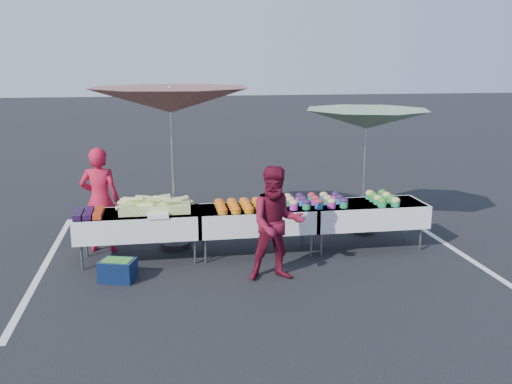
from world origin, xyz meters
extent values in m
plane|color=black|center=(0.00, 0.00, 0.00)|extent=(80.00, 80.00, 0.00)
cube|color=silver|center=(-3.20, 0.00, 0.00)|extent=(0.10, 5.00, 0.00)
cube|color=silver|center=(3.20, 0.00, 0.00)|extent=(0.10, 5.00, 0.00)
cube|color=white|center=(-1.80, 0.00, 0.73)|extent=(1.80, 0.75, 0.04)
cube|color=white|center=(-1.80, 0.00, 0.57)|extent=(1.86, 0.81, 0.36)
cylinder|color=slate|center=(-2.62, -0.29, 0.20)|extent=(0.04, 0.04, 0.39)
cylinder|color=slate|center=(-2.62, 0.29, 0.20)|extent=(0.04, 0.04, 0.39)
cylinder|color=slate|center=(-0.98, -0.29, 0.20)|extent=(0.04, 0.04, 0.39)
cylinder|color=slate|center=(-0.98, 0.29, 0.20)|extent=(0.04, 0.04, 0.39)
cube|color=white|center=(0.00, 0.00, 0.73)|extent=(1.80, 0.75, 0.04)
cube|color=white|center=(0.00, 0.00, 0.57)|extent=(1.86, 0.81, 0.36)
cylinder|color=slate|center=(-0.82, -0.29, 0.20)|extent=(0.04, 0.04, 0.39)
cylinder|color=slate|center=(-0.82, 0.29, 0.20)|extent=(0.04, 0.04, 0.39)
cylinder|color=slate|center=(0.82, -0.29, 0.20)|extent=(0.04, 0.04, 0.39)
cylinder|color=slate|center=(0.82, 0.29, 0.20)|extent=(0.04, 0.04, 0.39)
cube|color=white|center=(1.80, 0.00, 0.73)|extent=(1.80, 0.75, 0.04)
cube|color=white|center=(1.80, 0.00, 0.57)|extent=(1.86, 0.81, 0.36)
cylinder|color=slate|center=(0.98, -0.29, 0.20)|extent=(0.04, 0.04, 0.39)
cylinder|color=slate|center=(0.98, 0.29, 0.20)|extent=(0.04, 0.04, 0.39)
cylinder|color=slate|center=(2.62, -0.29, 0.20)|extent=(0.04, 0.04, 0.39)
cylinder|color=slate|center=(2.62, 0.29, 0.20)|extent=(0.04, 0.04, 0.39)
cube|color=black|center=(-2.65, -0.27, 0.79)|extent=(0.12, 0.12, 0.08)
cube|color=black|center=(-2.65, -0.13, 0.79)|extent=(0.12, 0.12, 0.08)
cube|color=black|center=(-2.65, 0.01, 0.79)|extent=(0.12, 0.12, 0.08)
cube|color=black|center=(-2.65, 0.15, 0.79)|extent=(0.12, 0.12, 0.08)
cube|color=black|center=(-2.51, -0.27, 0.79)|extent=(0.12, 0.12, 0.08)
cube|color=black|center=(-2.51, -0.13, 0.79)|extent=(0.12, 0.12, 0.08)
cube|color=black|center=(-2.51, 0.01, 0.79)|extent=(0.12, 0.12, 0.08)
cube|color=black|center=(-2.51, 0.15, 0.79)|extent=(0.12, 0.12, 0.08)
cube|color=#9F2C11|center=(-2.37, -0.27, 0.79)|extent=(0.12, 0.12, 0.08)
cube|color=#9F2C11|center=(-2.37, -0.13, 0.79)|extent=(0.12, 0.12, 0.08)
cube|color=#9F2C11|center=(-2.37, 0.01, 0.79)|extent=(0.12, 0.12, 0.08)
cube|color=#9F2C11|center=(-2.37, 0.15, 0.79)|extent=(0.12, 0.12, 0.08)
cube|color=#A8C766|center=(-1.55, 0.05, 0.82)|extent=(1.05, 0.55, 0.14)
cylinder|color=#A8C766|center=(-1.25, 0.20, 0.85)|extent=(0.27, 0.09, 0.10)
cylinder|color=#A8C766|center=(-1.93, 0.10, 0.92)|extent=(0.27, 0.14, 0.07)
cylinder|color=#A8C766|center=(-1.44, -0.06, 0.97)|extent=(0.27, 0.14, 0.09)
cylinder|color=#A8C766|center=(-1.97, 0.08, 0.87)|extent=(0.27, 0.15, 0.10)
cylinder|color=#A8C766|center=(-1.73, -0.01, 0.91)|extent=(0.27, 0.15, 0.08)
cylinder|color=#A8C766|center=(-1.59, 0.09, 0.94)|extent=(0.27, 0.10, 0.10)
cylinder|color=#A8C766|center=(-1.59, -0.03, 0.94)|extent=(0.27, 0.07, 0.08)
cylinder|color=#A8C766|center=(-1.68, -0.13, 0.90)|extent=(0.27, 0.14, 0.09)
cylinder|color=#A8C766|center=(-1.71, 0.25, 0.92)|extent=(0.27, 0.12, 0.08)
cylinder|color=#A8C766|center=(-1.09, 0.14, 0.87)|extent=(0.27, 0.16, 0.08)
cylinder|color=#A8C766|center=(-1.86, 0.01, 0.92)|extent=(0.27, 0.11, 0.07)
cylinder|color=#A8C766|center=(-1.64, -0.18, 0.85)|extent=(0.27, 0.10, 0.07)
cylinder|color=#A8C766|center=(-1.44, 0.19, 0.93)|extent=(0.27, 0.12, 0.08)
cylinder|color=#A8C766|center=(-1.98, -0.17, 0.90)|extent=(0.27, 0.15, 0.08)
cylinder|color=#A8C766|center=(-1.89, 0.09, 0.94)|extent=(0.27, 0.10, 0.08)
cylinder|color=#A8C766|center=(-1.34, 0.00, 0.90)|extent=(0.27, 0.16, 0.10)
cylinder|color=#A8C766|center=(-1.83, -0.02, 0.97)|extent=(0.27, 0.12, 0.09)
cylinder|color=#A8C766|center=(-1.28, -0.18, 0.95)|extent=(0.27, 0.09, 0.07)
cylinder|color=#A8C766|center=(-1.22, -0.15, 0.88)|extent=(0.27, 0.10, 0.09)
cylinder|color=#A8C766|center=(-1.30, -0.09, 0.87)|extent=(0.27, 0.12, 0.09)
cylinder|color=#A8C766|center=(-1.45, 0.28, 0.86)|extent=(0.27, 0.10, 0.08)
cylinder|color=#A8C766|center=(-1.17, 0.03, 0.93)|extent=(0.27, 0.14, 0.10)
cylinder|color=#A8C766|center=(-1.24, 0.25, 0.86)|extent=(0.27, 0.12, 0.07)
cube|color=white|center=(-1.50, -0.30, 0.78)|extent=(0.30, 0.25, 0.05)
cylinder|color=#C37B15|center=(-0.55, -0.28, 0.78)|extent=(0.15, 0.15, 0.05)
ellipsoid|color=orange|center=(-0.55, -0.28, 0.81)|extent=(0.15, 0.15, 0.08)
cylinder|color=#C37B15|center=(-0.55, -0.10, 0.78)|extent=(0.15, 0.15, 0.05)
ellipsoid|color=orange|center=(-0.55, -0.10, 0.81)|extent=(0.15, 0.15, 0.08)
cylinder|color=#C37B15|center=(-0.55, 0.08, 0.78)|extent=(0.15, 0.15, 0.05)
ellipsoid|color=orange|center=(-0.55, 0.08, 0.81)|extent=(0.15, 0.15, 0.08)
cylinder|color=#C37B15|center=(-0.55, 0.26, 0.78)|extent=(0.15, 0.15, 0.05)
ellipsoid|color=orange|center=(-0.55, 0.26, 0.81)|extent=(0.15, 0.15, 0.08)
cylinder|color=#C37B15|center=(-0.35, -0.28, 0.78)|extent=(0.15, 0.15, 0.05)
ellipsoid|color=orange|center=(-0.35, -0.28, 0.81)|extent=(0.15, 0.15, 0.08)
cylinder|color=#C37B15|center=(-0.35, -0.10, 0.78)|extent=(0.15, 0.15, 0.05)
ellipsoid|color=orange|center=(-0.35, -0.10, 0.81)|extent=(0.15, 0.15, 0.08)
cylinder|color=#C37B15|center=(-0.35, 0.08, 0.78)|extent=(0.15, 0.15, 0.05)
ellipsoid|color=orange|center=(-0.35, 0.08, 0.81)|extent=(0.15, 0.15, 0.08)
cylinder|color=#C37B15|center=(-0.35, 0.26, 0.78)|extent=(0.15, 0.15, 0.05)
ellipsoid|color=orange|center=(-0.35, 0.26, 0.81)|extent=(0.15, 0.15, 0.08)
cylinder|color=#C37B15|center=(-0.15, -0.28, 0.78)|extent=(0.15, 0.15, 0.05)
ellipsoid|color=orange|center=(-0.15, -0.28, 0.81)|extent=(0.15, 0.15, 0.08)
cylinder|color=#C37B15|center=(-0.15, -0.10, 0.78)|extent=(0.15, 0.15, 0.05)
ellipsoid|color=orange|center=(-0.15, -0.10, 0.81)|extent=(0.15, 0.15, 0.08)
cylinder|color=#C37B15|center=(-0.15, 0.08, 0.78)|extent=(0.15, 0.15, 0.05)
ellipsoid|color=orange|center=(-0.15, 0.08, 0.81)|extent=(0.15, 0.15, 0.08)
cylinder|color=#C37B15|center=(-0.15, 0.26, 0.78)|extent=(0.15, 0.15, 0.05)
ellipsoid|color=orange|center=(-0.15, 0.26, 0.81)|extent=(0.15, 0.15, 0.08)
cylinder|color=#C37B15|center=(0.05, -0.28, 0.78)|extent=(0.15, 0.15, 0.05)
ellipsoid|color=orange|center=(0.05, -0.28, 0.81)|extent=(0.15, 0.15, 0.08)
cylinder|color=#C37B15|center=(0.05, -0.10, 0.78)|extent=(0.15, 0.15, 0.05)
ellipsoid|color=orange|center=(0.05, -0.10, 0.81)|extent=(0.15, 0.15, 0.08)
cylinder|color=#C37B15|center=(0.05, 0.08, 0.78)|extent=(0.15, 0.15, 0.05)
ellipsoid|color=orange|center=(0.05, 0.08, 0.81)|extent=(0.15, 0.15, 0.08)
cylinder|color=#C37B15|center=(0.05, 0.26, 0.78)|extent=(0.15, 0.15, 0.05)
ellipsoid|color=orange|center=(0.05, 0.26, 0.81)|extent=(0.15, 0.15, 0.08)
cylinder|color=#2663B2|center=(0.35, -0.22, 0.80)|extent=(0.13, 0.13, 0.10)
ellipsoid|color=maroon|center=(0.35, -0.22, 0.86)|extent=(0.14, 0.14, 0.10)
cylinder|color=#BE28AF|center=(0.35, 0.00, 0.80)|extent=(0.13, 0.13, 0.10)
ellipsoid|color=maroon|center=(0.35, 0.00, 0.86)|extent=(0.14, 0.14, 0.10)
cylinder|color=#228B56|center=(0.35, 0.22, 0.80)|extent=(0.13, 0.13, 0.10)
ellipsoid|color=maroon|center=(0.35, 0.22, 0.86)|extent=(0.14, 0.14, 0.10)
cylinder|color=#BE28AF|center=(0.55, -0.22, 0.80)|extent=(0.13, 0.13, 0.10)
ellipsoid|color=tan|center=(0.55, -0.22, 0.86)|extent=(0.14, 0.14, 0.10)
cylinder|color=#228B56|center=(0.55, 0.00, 0.80)|extent=(0.13, 0.13, 0.10)
ellipsoid|color=tan|center=(0.55, 0.00, 0.86)|extent=(0.14, 0.14, 0.10)
cylinder|color=#2663B2|center=(0.55, 0.22, 0.80)|extent=(0.13, 0.13, 0.10)
ellipsoid|color=tan|center=(0.55, 0.22, 0.86)|extent=(0.14, 0.14, 0.10)
cylinder|color=#228B56|center=(0.75, -0.22, 0.80)|extent=(0.13, 0.13, 0.10)
ellipsoid|color=#291331|center=(0.75, -0.22, 0.86)|extent=(0.14, 0.14, 0.10)
cylinder|color=#2663B2|center=(0.75, 0.00, 0.80)|extent=(0.13, 0.13, 0.10)
ellipsoid|color=#291331|center=(0.75, 0.00, 0.86)|extent=(0.14, 0.14, 0.10)
cylinder|color=#BE28AF|center=(0.75, 0.22, 0.80)|extent=(0.13, 0.13, 0.10)
ellipsoid|color=#291331|center=(0.75, 0.22, 0.86)|extent=(0.14, 0.14, 0.10)
cylinder|color=#2663B2|center=(0.95, -0.22, 0.80)|extent=(0.13, 0.13, 0.10)
ellipsoid|color=maroon|center=(0.95, -0.22, 0.86)|extent=(0.14, 0.14, 0.10)
cylinder|color=#BE28AF|center=(0.95, 0.00, 0.80)|extent=(0.13, 0.13, 0.10)
ellipsoid|color=maroon|center=(0.95, 0.00, 0.86)|extent=(0.14, 0.14, 0.10)
cylinder|color=#228B56|center=(0.95, 0.22, 0.80)|extent=(0.13, 0.13, 0.10)
ellipsoid|color=maroon|center=(0.95, 0.22, 0.86)|extent=(0.14, 0.14, 0.10)
cylinder|color=#BE28AF|center=(1.15, -0.22, 0.80)|extent=(0.13, 0.13, 0.10)
ellipsoid|color=tan|center=(1.15, -0.22, 0.86)|extent=(0.14, 0.14, 0.10)
cylinder|color=#228B56|center=(1.15, 0.00, 0.80)|extent=(0.13, 0.13, 0.10)
ellipsoid|color=tan|center=(1.15, 0.00, 0.86)|extent=(0.14, 0.14, 0.10)
cylinder|color=#2663B2|center=(1.15, 0.22, 0.80)|extent=(0.13, 0.13, 0.10)
ellipsoid|color=tan|center=(1.15, 0.22, 0.86)|extent=(0.14, 0.14, 0.10)
cylinder|color=#228B56|center=(1.35, -0.22, 0.80)|extent=(0.13, 0.13, 0.10)
ellipsoid|color=#291331|center=(1.35, -0.22, 0.86)|extent=(0.14, 0.14, 0.10)
cylinder|color=#2663B2|center=(1.35, 0.00, 0.80)|extent=(0.13, 0.13, 0.10)
ellipsoid|color=#291331|center=(1.35, 0.00, 0.86)|extent=(0.14, 0.14, 0.10)
cylinder|color=#BE28AF|center=(1.35, 0.22, 0.80)|extent=(0.13, 0.13, 0.10)
ellipsoid|color=#291331|center=(1.35, 0.22, 0.86)|extent=(0.14, 0.14, 0.10)
cylinder|color=#228B56|center=(1.95, -0.28, 0.79)|extent=(0.14, 0.14, 0.08)
ellipsoid|color=#39731E|center=(1.95, -0.28, 0.84)|extent=(0.14, 0.14, 0.11)
cylinder|color=#228B56|center=(1.95, -0.10, 0.79)|extent=(0.14, 0.14, 0.08)
ellipsoid|color=tan|center=(1.95, -0.10, 0.84)|extent=(0.14, 0.14, 0.11)
cylinder|color=#228B56|center=(1.95, 0.08, 0.79)|extent=(0.14, 0.14, 0.08)
ellipsoid|color=#39731E|center=(1.95, 0.08, 0.84)|extent=(0.14, 0.14, 0.11)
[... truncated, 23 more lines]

